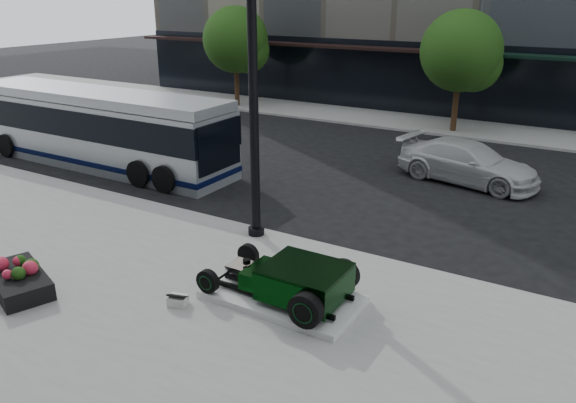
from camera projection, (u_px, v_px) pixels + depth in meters
The scene contains 10 objects.
ground at pixel (307, 212), 17.65m from camera, with size 120.00×120.00×0.00m, color black.
sidewalk_far at pixel (439, 125), 28.89m from camera, with size 70.00×4.00×0.12m, color gray.
street_trees at pixel (464, 54), 26.30m from camera, with size 29.80×3.80×5.70m.
display_plinth at pixel (283, 297), 12.36m from camera, with size 3.40×1.80×0.15m, color silver.
hot_rod at pixel (296, 280), 12.02m from camera, with size 3.22×2.00×0.81m.
info_plaque at pixel (178, 300), 12.13m from camera, with size 0.47×0.40×0.31m.
lamppost at pixel (254, 99), 14.43m from camera, with size 0.45×0.45×8.20m.
flower_planter at pixel (18, 280), 12.74m from camera, with size 2.30×1.71×0.67m.
transit_bus at pixel (98, 127), 22.14m from camera, with size 12.12×2.88×2.92m.
white_sedan at pixel (468, 162), 20.22m from camera, with size 2.06×5.07×1.47m, color silver.
Camera 1 is at (7.91, -14.40, 6.49)m, focal length 35.00 mm.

